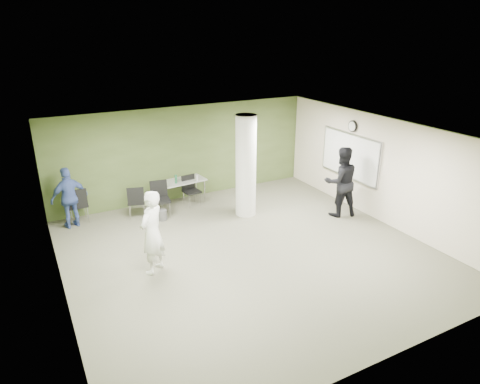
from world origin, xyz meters
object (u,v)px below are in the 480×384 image
chair_back_left (78,203)px  man_black (341,182)px  woman_white (152,233)px  man_blue (70,198)px  folding_table (179,182)px

chair_back_left → man_black: size_ratio=0.51×
woman_white → man_black: 5.46m
chair_back_left → man_blue: man_blue is taller
folding_table → chair_back_left: 2.84m
chair_back_left → woman_white: (1.04, -3.31, 0.34)m
man_black → folding_table: bearing=-22.2°
man_black → man_blue: bearing=-6.4°
woman_white → chair_back_left: bearing=-110.9°
folding_table → man_blue: bearing=176.8°
folding_table → chair_back_left: bearing=173.7°
chair_back_left → man_blue: (-0.19, -0.16, 0.23)m
folding_table → chair_back_left: size_ratio=1.61×
chair_back_left → woman_white: woman_white is taller
man_black → woman_white: bearing=20.4°
chair_back_left → man_blue: 0.34m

